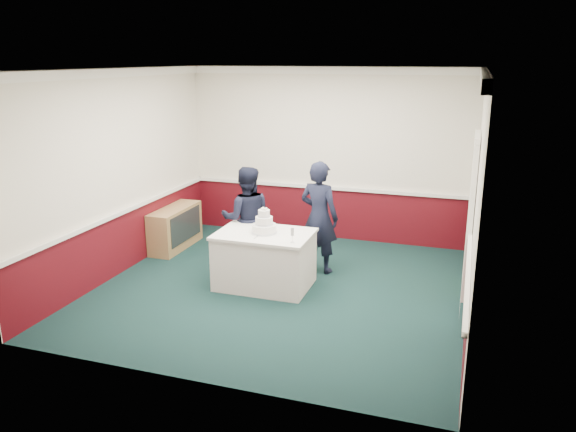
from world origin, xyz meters
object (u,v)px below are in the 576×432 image
(sideboard, at_px, (175,228))
(champagne_flute, at_px, (292,232))
(cake_knife, at_px, (257,237))
(person_man, at_px, (247,218))
(wedding_cake, at_px, (264,225))
(person_woman, at_px, (319,217))
(cake_table, at_px, (265,259))

(sideboard, bearing_deg, champagne_flute, -28.54)
(cake_knife, xyz_separation_m, person_man, (-0.47, 0.78, 0.00))
(wedding_cake, height_order, person_woman, person_woman)
(cake_table, height_order, person_woman, person_woman)
(cake_table, distance_m, cake_knife, 0.44)
(sideboard, relative_size, champagne_flute, 5.85)
(champagne_flute, bearing_deg, wedding_cake, 150.75)
(wedding_cake, relative_size, cake_knife, 1.65)
(cake_table, bearing_deg, wedding_cake, 90.00)
(cake_table, xyz_separation_m, person_woman, (0.57, 0.81, 0.45))
(cake_knife, xyz_separation_m, person_woman, (0.60, 1.01, 0.05))
(person_man, bearing_deg, cake_table, 110.28)
(wedding_cake, xyz_separation_m, person_woman, (0.57, 0.81, -0.05))
(cake_knife, distance_m, person_woman, 1.18)
(wedding_cake, relative_size, champagne_flute, 1.78)
(cake_knife, distance_m, person_man, 0.92)
(wedding_cake, xyz_separation_m, person_man, (-0.50, 0.58, -0.11))
(wedding_cake, bearing_deg, sideboard, 151.64)
(cake_table, distance_m, person_man, 0.87)
(champagne_flute, distance_m, person_woman, 1.10)
(cake_knife, bearing_deg, sideboard, 149.00)
(cake_knife, height_order, person_man, person_man)
(sideboard, bearing_deg, cake_knife, -32.94)
(cake_table, relative_size, cake_knife, 6.00)
(cake_table, xyz_separation_m, person_man, (-0.50, 0.58, 0.39))
(cake_knife, height_order, person_woman, person_woman)
(sideboard, height_order, cake_table, cake_table)
(champagne_flute, bearing_deg, sideboard, 151.46)
(sideboard, distance_m, cake_knife, 2.42)
(champagne_flute, xyz_separation_m, person_man, (-1.00, 0.86, -0.13))
(wedding_cake, height_order, champagne_flute, wedding_cake)
(cake_table, distance_m, wedding_cake, 0.50)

